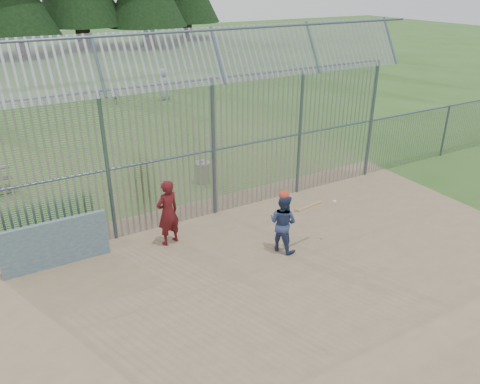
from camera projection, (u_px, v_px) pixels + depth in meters
ground at (281, 271)px, 11.25m from camera, size 120.00×120.00×0.00m
dirt_infield at (293, 282)px, 10.85m from camera, size 14.00×10.00×0.02m
dugout_wall at (55, 244)px, 11.21m from camera, size 2.50×0.12×1.20m
batter at (283, 223)px, 11.79m from camera, size 0.85×0.93×1.56m
onlooker at (168, 213)px, 12.05m from camera, size 0.74×0.58×1.79m
bg_kid_standing at (164, 84)px, 26.49m from camera, size 1.02×0.99×1.77m
bg_kid_seated at (115, 98)px, 25.66m from camera, size 0.48×0.21×0.81m
batting_gear at (291, 198)px, 11.56m from camera, size 1.52×0.49×0.57m
trash_can at (202, 172)px, 15.93m from camera, size 0.56×0.56×0.82m
backstop_fence at (269, 129)px, 13.78m from camera, size 20.09×0.81×5.30m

